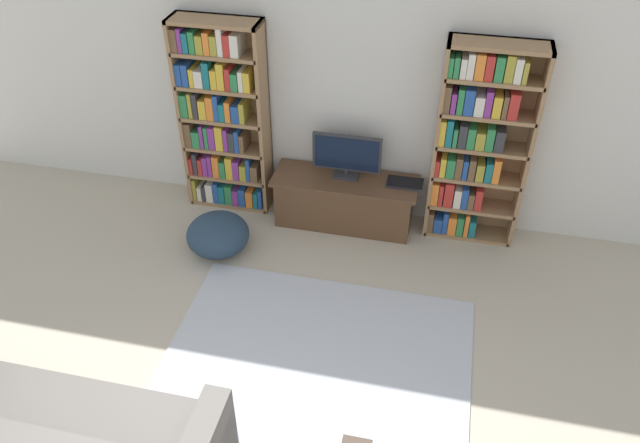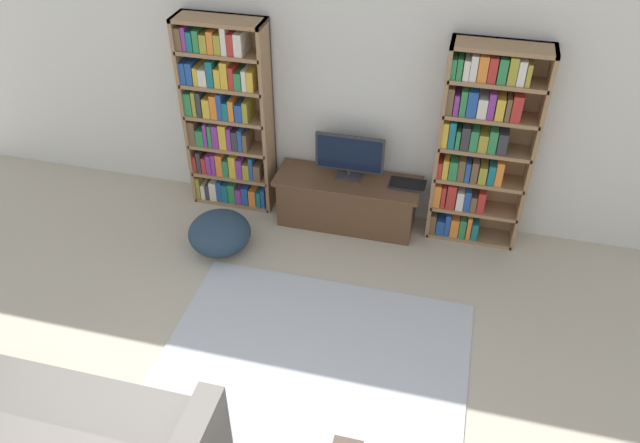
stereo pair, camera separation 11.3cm
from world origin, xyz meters
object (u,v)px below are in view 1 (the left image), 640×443
Objects in this scene: bookshelf_left at (222,120)px; laptop at (405,183)px; beanbag_ottoman at (218,235)px; television at (347,155)px; tv_stand at (345,201)px; bookshelf_right at (476,143)px.

laptop is (1.83, -0.07, -0.43)m from bookshelf_left.
beanbag_ottoman is (-1.66, -0.74, -0.35)m from laptop.
television is (1.26, -0.06, -0.20)m from bookshelf_left.
tv_stand reaches higher than beanbag_ottoman.
bookshelf_left is 1.39× the size of tv_stand.
bookshelf_left is 1.27m from television.
bookshelf_right is 1.39× the size of tv_stand.
television is at bearing 34.43° from beanbag_ottoman.
television is 0.62m from laptop.
television is at bearing 90.00° from tv_stand.
laptop is at bearing -1.05° from television.
bookshelf_right is at bearing 3.21° from television.
bookshelf_left is 1.13m from beanbag_ottoman.
laptop reaches higher than beanbag_ottoman.
laptop is at bearing -2.29° from bookshelf_left.
tv_stand is (1.26, -0.12, -0.70)m from bookshelf_left.
television is (0.00, 0.05, 0.50)m from tv_stand.
bookshelf_right is 1.40m from tv_stand.
bookshelf_right is 2.54m from beanbag_ottoman.
bookshelf_left is 1.00× the size of bookshelf_right.
beanbag_ottoman is at bearing -156.14° from laptop.
bookshelf_left is 3.30× the size of beanbag_ottoman.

